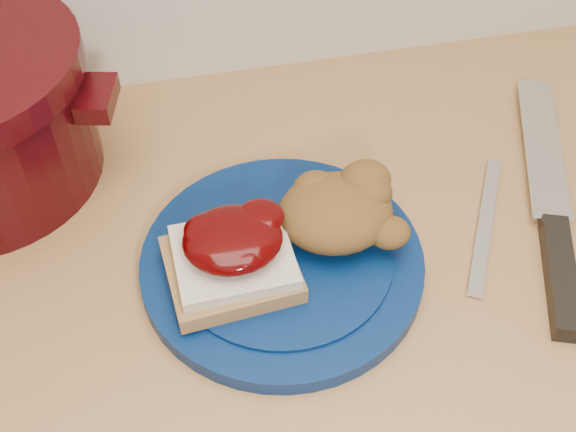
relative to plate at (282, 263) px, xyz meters
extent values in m
cylinder|color=#051C4B|center=(0.00, 0.00, 0.00)|extent=(0.27, 0.27, 0.02)
cube|color=olive|center=(-0.05, -0.01, 0.02)|extent=(0.12, 0.11, 0.02)
cube|color=beige|center=(-0.05, -0.01, 0.04)|extent=(0.10, 0.09, 0.01)
ellipsoid|color=#340102|center=(-0.04, -0.01, 0.05)|extent=(0.09, 0.08, 0.03)
ellipsoid|color=brown|center=(0.05, 0.02, 0.04)|extent=(0.11, 0.09, 0.05)
cube|color=black|center=(0.25, -0.07, 0.00)|extent=(0.07, 0.13, 0.02)
cube|color=silver|center=(0.31, 0.10, 0.00)|extent=(0.11, 0.22, 0.00)
cube|color=silver|center=(0.21, 0.01, -0.01)|extent=(0.10, 0.17, 0.00)
cube|color=black|center=(-0.15, 0.16, 0.09)|extent=(0.05, 0.06, 0.02)
camera|label=1|loc=(-0.08, -0.41, 0.53)|focal=45.00mm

